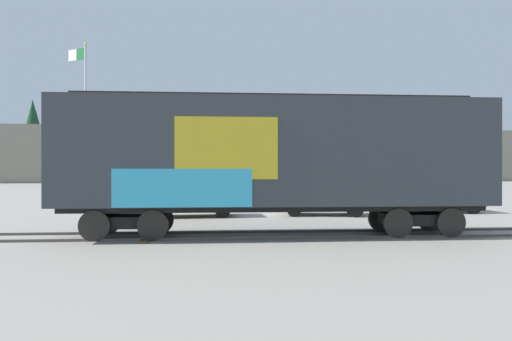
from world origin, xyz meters
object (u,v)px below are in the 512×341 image
(flagpole, at_px, (83,108))
(parked_car_silver, at_px, (322,197))
(freight_car, at_px, (275,155))
(parked_car_white, at_px, (434,197))
(parked_car_tan, at_px, (186,199))

(flagpole, relative_size, parked_car_silver, 2.10)
(freight_car, xyz_separation_m, parked_car_white, (9.15, 6.44, -1.78))
(parked_car_silver, distance_m, parked_car_white, 5.81)
(flagpole, height_order, parked_car_white, flagpole)
(freight_car, relative_size, parked_car_silver, 3.15)
(parked_car_silver, bearing_deg, parked_car_white, 3.35)
(freight_car, height_order, parked_car_white, freight_car)
(parked_car_tan, relative_size, parked_car_silver, 1.04)
(freight_car, distance_m, flagpole, 14.62)
(flagpole, height_order, parked_car_silver, flagpole)
(flagpole, relative_size, parked_car_white, 2.06)
(freight_car, distance_m, parked_car_white, 11.33)
(freight_car, relative_size, flagpole, 1.50)
(parked_car_tan, xyz_separation_m, parked_car_white, (12.04, 0.17, -0.01))
(parked_car_tan, distance_m, parked_car_white, 12.04)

